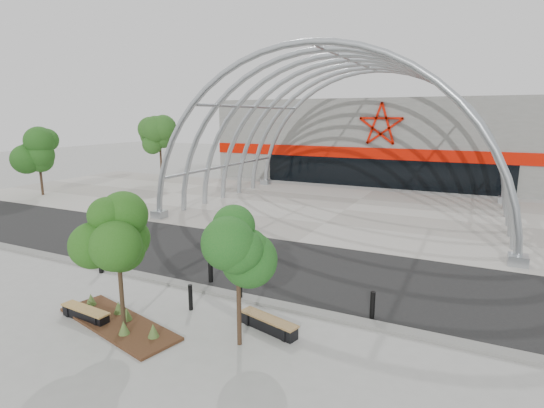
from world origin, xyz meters
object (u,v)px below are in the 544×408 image
object	(u,v)px
bench_0	(86,314)
street_tree_1	(238,252)
street_tree_0	(117,236)
bench_1	(269,324)
bollard_2	(211,268)

from	to	relation	value
bench_0	street_tree_1	bearing A→B (deg)	9.83
street_tree_0	bench_1	bearing A→B (deg)	24.69
street_tree_0	street_tree_1	world-z (taller)	street_tree_0
street_tree_1	bench_0	distance (m)	5.86
street_tree_0	street_tree_1	distance (m)	3.74
street_tree_1	bench_1	xyz separation A→B (m)	(0.40, 1.07, -2.56)
street_tree_1	bollard_2	bearing A→B (deg)	133.82
street_tree_0	bollard_2	size ratio (longest dim) A/B	3.63
street_tree_0	bench_0	bearing A→B (deg)	-176.05
bench_1	street_tree_0	bearing A→B (deg)	-155.31
street_tree_0	street_tree_1	xyz separation A→B (m)	(3.65, 0.79, -0.20)
bench_0	bench_1	bearing A→B (deg)	19.40
bench_0	bench_1	xyz separation A→B (m)	(5.60, 1.97, 0.01)
bollard_2	street_tree_1	bearing A→B (deg)	-46.18
bench_1	bollard_2	world-z (taller)	bollard_2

